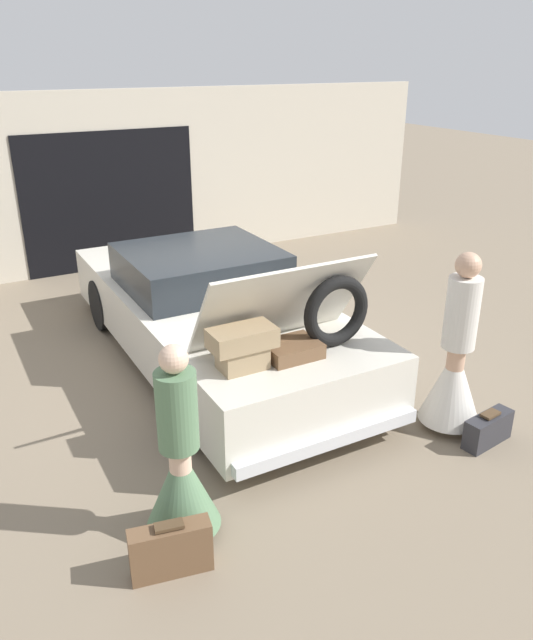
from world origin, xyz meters
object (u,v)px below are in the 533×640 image
object	(u,v)px
car	(212,312)
person_right	(455,368)
person_left	(181,470)
suitcase_beside_left_person	(171,550)
suitcase_beside_right_person	(488,429)

from	to	relation	value
car	person_right	bearing A→B (deg)	-60.26
person_left	suitcase_beside_left_person	size ratio (longest dim) A/B	2.67
person_left	suitcase_beside_right_person	world-z (taller)	person_left
suitcase_beside_left_person	suitcase_beside_right_person	size ratio (longest dim) A/B	1.06
car	person_left	xyz separation A→B (m)	(-1.37, -2.53, -0.04)
person_right	suitcase_beside_right_person	distance (m)	0.62
person_right	suitcase_beside_left_person	world-z (taller)	person_right
car	person_right	size ratio (longest dim) A/B	2.81
car	suitcase_beside_left_person	xyz separation A→B (m)	(-1.60, -2.86, -0.39)
person_left	suitcase_beside_left_person	xyz separation A→B (m)	(-0.23, -0.34, -0.36)
car	person_right	distance (m)	2.77
car	suitcase_beside_left_person	distance (m)	3.30
person_left	suitcase_beside_right_person	distance (m)	2.89
suitcase_beside_right_person	car	bearing A→B (deg)	117.96
person_right	suitcase_beside_right_person	world-z (taller)	person_right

